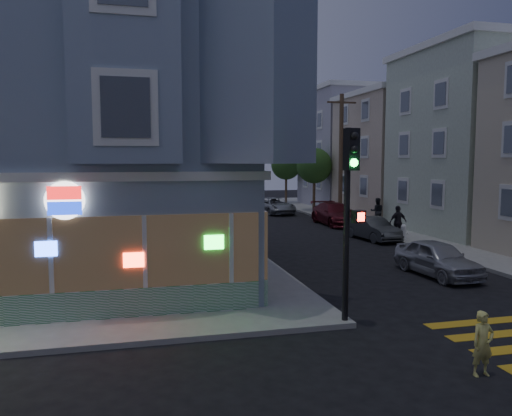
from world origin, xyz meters
name	(u,v)px	position (x,y,z in m)	size (l,w,h in m)	color
ground	(267,370)	(0.00, 0.00, 0.00)	(120.00, 120.00, 0.00)	black
sidewalk_ne	(478,217)	(23.00, 23.00, 0.07)	(24.00, 42.00, 0.15)	gray
corner_building	(43,124)	(-6.00, 10.98, 5.82)	(14.60, 14.60, 11.40)	gray
row_house_b	(510,144)	(19.50, 16.00, 5.40)	(12.00, 8.60, 10.50)	#A7B49C
row_house_c	(425,157)	(19.50, 25.00, 4.65)	(12.00, 8.60, 9.00)	tan
row_house_d	(372,150)	(19.50, 34.00, 5.40)	(12.00, 8.60, 10.50)	#9A96A5
utility_pole	(341,155)	(12.00, 24.00, 4.80)	(2.20, 0.30, 9.00)	#4C3826
street_tree_near	(314,166)	(12.20, 30.00, 3.94)	(3.00, 3.00, 5.30)	#4C3826
street_tree_far	(286,165)	(12.20, 38.00, 3.94)	(3.00, 3.00, 5.30)	#4C3826
running_child	(483,344)	(4.26, -1.29, 0.68)	(0.50, 0.33, 1.36)	#CACA67
pedestrian_a	(377,211)	(13.00, 20.19, 1.04)	(0.86, 0.67, 1.78)	black
pedestrian_b	(398,222)	(11.33, 14.55, 1.05)	(1.06, 0.44, 1.80)	black
parked_car_a	(437,258)	(8.60, 6.78, 0.69)	(1.62, 4.03, 1.37)	#ACAEB4
parked_car_b	(372,229)	(10.16, 15.23, 0.64)	(1.35, 3.88, 1.28)	#373A3C
parked_car_c	(335,214)	(10.70, 21.78, 0.75)	(2.10, 5.16, 1.50)	#59141D
parked_car_d	(275,206)	(8.60, 29.50, 0.67)	(2.21, 4.79, 1.33)	#92969B
traffic_signal	(350,192)	(2.82, 2.17, 3.62)	(0.63, 0.57, 5.13)	black
fire_hydrant	(404,232)	(11.30, 13.90, 0.61)	(0.50, 0.29, 0.87)	white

